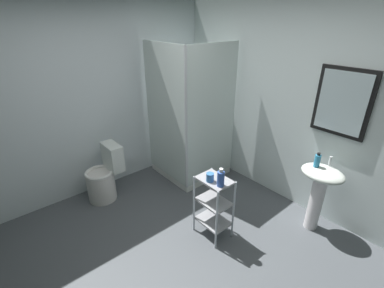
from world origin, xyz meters
The scene contains 11 objects.
ground_plane centered at (0.00, 0.00, -0.01)m, with size 4.20×4.20×0.02m, color #4E5257.
wall_back centered at (0.01, 1.85, 1.25)m, with size 4.20×0.14×2.50m.
wall_left centered at (-1.85, 0.00, 1.25)m, with size 0.10×4.20×2.50m, color silver.
shower_stall centered at (-1.18, 1.17, 0.46)m, with size 0.92×0.92×2.00m.
pedestal_sink centered at (0.66, 1.52, 0.58)m, with size 0.46×0.37×0.81m.
sink_faucet centered at (0.66, 1.64, 0.86)m, with size 0.03×0.03×0.10m, color silver.
toilet centered at (-1.48, -0.08, 0.31)m, with size 0.37×0.49×0.76m.
storage_cart centered at (-0.02, 0.55, 0.44)m, with size 0.38×0.28×0.74m.
hand_soap_bottle centered at (0.58, 1.50, 0.88)m, with size 0.06×0.06×0.16m.
shampoo_bottle_blue centered at (0.10, 0.51, 0.83)m, with size 0.07×0.07×0.20m.
rinse_cup centered at (-0.03, 0.49, 0.79)m, with size 0.08×0.08×0.09m, color #3870B2.
Camera 1 is at (1.65, -1.19, 2.30)m, focal length 25.31 mm.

